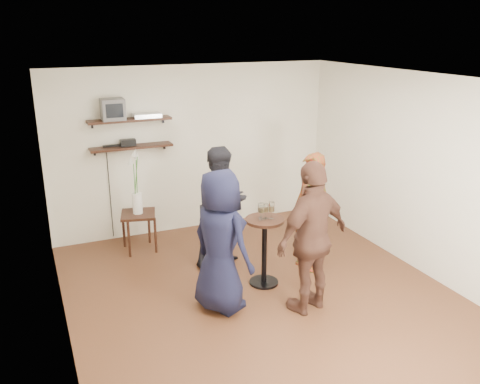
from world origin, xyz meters
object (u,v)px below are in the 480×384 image
(person_plaid, at_px, (311,212))
(side_table, at_px, (138,219))
(person_dark, at_px, (223,207))
(crt_monitor, at_px, (113,109))
(person_navy, at_px, (220,242))
(radio, at_px, (128,143))
(drinks_table, at_px, (264,242))
(person_brown, at_px, (312,238))
(dvd_deck, at_px, (147,115))

(person_plaid, bearing_deg, side_table, -139.46)
(side_table, relative_size, person_plaid, 0.36)
(person_plaid, bearing_deg, person_dark, -131.46)
(crt_monitor, xyz_separation_m, person_plaid, (2.16, -1.93, -1.22))
(crt_monitor, xyz_separation_m, person_navy, (0.68, -2.43, -1.18))
(radio, xyz_separation_m, drinks_table, (1.21, -2.10, -0.95))
(drinks_table, bearing_deg, side_table, 126.38)
(radio, height_order, person_brown, person_brown)
(side_table, xyz_separation_m, person_plaid, (1.99, -1.48, 0.32))
(dvd_deck, relative_size, person_navy, 0.24)
(side_table, distance_m, drinks_table, 2.06)
(person_navy, bearing_deg, crt_monitor, -9.15)
(radio, height_order, person_dark, person_dark)
(side_table, relative_size, person_dark, 0.35)
(side_table, relative_size, drinks_table, 0.66)
(person_dark, relative_size, person_navy, 0.99)
(dvd_deck, distance_m, radio, 0.48)
(side_table, distance_m, person_brown, 2.84)
(dvd_deck, xyz_separation_m, person_brown, (1.13, -2.86, -1.01))
(radio, distance_m, person_dark, 1.79)
(drinks_table, height_order, person_navy, person_navy)
(dvd_deck, bearing_deg, person_plaid, -48.93)
(person_brown, bearing_deg, side_table, -75.49)
(drinks_table, bearing_deg, person_dark, 109.84)
(side_table, xyz_separation_m, person_navy, (0.50, -1.99, 0.36))
(drinks_table, bearing_deg, person_navy, -155.27)
(dvd_deck, height_order, person_dark, dvd_deck)
(person_brown, bearing_deg, dvd_deck, -84.74)
(dvd_deck, distance_m, person_navy, 2.66)
(crt_monitor, bearing_deg, radio, 0.00)
(person_dark, height_order, person_brown, person_brown)
(crt_monitor, relative_size, side_table, 0.55)
(person_dark, xyz_separation_m, person_brown, (0.49, -1.50, 0.06))
(radio, relative_size, person_plaid, 0.14)
(person_plaid, distance_m, person_dark, 1.18)
(side_table, bearing_deg, person_navy, -75.74)
(radio, relative_size, side_table, 0.38)
(radio, xyz_separation_m, person_navy, (0.49, -2.43, -0.68))
(crt_monitor, height_order, side_table, crt_monitor)
(radio, xyz_separation_m, person_plaid, (1.98, -1.93, -0.72))
(crt_monitor, xyz_separation_m, radio, (0.18, 0.00, -0.50))
(radio, bearing_deg, crt_monitor, 180.00)
(radio, relative_size, person_brown, 0.12)
(radio, xyz_separation_m, person_brown, (1.43, -2.86, -0.63))
(person_dark, bearing_deg, side_table, 116.31)
(crt_monitor, bearing_deg, side_table, -68.73)
(radio, bearing_deg, side_table, -91.44)
(person_brown, bearing_deg, drinks_table, -90.00)
(person_navy, bearing_deg, dvd_deck, -20.15)
(drinks_table, bearing_deg, person_brown, -73.63)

